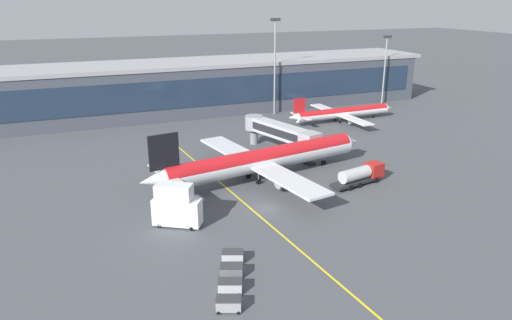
{
  "coord_description": "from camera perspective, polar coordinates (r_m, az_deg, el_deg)",
  "views": [
    {
      "loc": [
        -26.8,
        -61.66,
        31.0
      ],
      "look_at": [
        2.41,
        9.76,
        4.5
      ],
      "focal_mm": 33.42,
      "sensor_mm": 36.0,
      "label": 1
    }
  ],
  "objects": [
    {
      "name": "baggage_cart_0",
      "position": [
        51.78,
        -3.3,
        -16.78
      ],
      "size": [
        3.03,
        2.42,
        1.48
      ],
      "color": "gray",
      "rests_on": "ground_plane"
    },
    {
      "name": "jet_bridge",
      "position": [
        98.82,
        2.69,
        3.5
      ],
      "size": [
        9.03,
        20.75,
        6.39
      ],
      "color": "#B2B7BC",
      "rests_on": "ground_plane"
    },
    {
      "name": "ground_plane",
      "position": [
        74.03,
        1.14,
        -5.8
      ],
      "size": [
        700.0,
        700.0,
        0.0
      ],
      "primitive_type": "plane",
      "color": "#47494F"
    },
    {
      "name": "apron_lead_in_line",
      "position": [
        74.94,
        -1.05,
        -5.48
      ],
      "size": [
        6.73,
        79.76,
        0.01
      ],
      "primitive_type": "cube",
      "rotation": [
        0.0,
        0.0,
        0.08
      ],
      "color": "yellow",
      "rests_on": "ground_plane"
    },
    {
      "name": "apron_light_mast_1",
      "position": [
        131.13,
        2.28,
        11.88
      ],
      "size": [
        2.8,
        0.5,
        25.74
      ],
      "color": "gray",
      "rests_on": "ground_plane"
    },
    {
      "name": "terminal_building",
      "position": [
        133.12,
        -16.82,
        7.8
      ],
      "size": [
        184.53,
        21.34,
        14.1
      ],
      "color": "#424751",
      "rests_on": "ground_plane"
    },
    {
      "name": "fuel_tanker",
      "position": [
        84.7,
        12.43,
        -1.72
      ],
      "size": [
        11.08,
        4.74,
        3.25
      ],
      "color": "#232326",
      "rests_on": "ground_plane"
    },
    {
      "name": "catering_lift",
      "position": [
        68.36,
        -9.52,
        -5.44
      ],
      "size": [
        7.07,
        5.78,
        6.3
      ],
      "color": "white",
      "rests_on": "ground_plane"
    },
    {
      "name": "commuter_jet_far",
      "position": [
        126.71,
        10.31,
        5.6
      ],
      "size": [
        31.76,
        25.35,
        7.23
      ],
      "color": "white",
      "rests_on": "ground_plane"
    },
    {
      "name": "main_airliner",
      "position": [
        84.32,
        0.83,
        0.06
      ],
      "size": [
        45.12,
        36.16,
        11.13
      ],
      "color": "silver",
      "rests_on": "ground_plane"
    },
    {
      "name": "baggage_cart_1",
      "position": [
        54.41,
        -3.12,
        -14.81
      ],
      "size": [
        3.03,
        2.42,
        1.48
      ],
      "color": "#B2B7BC",
      "rests_on": "ground_plane"
    },
    {
      "name": "baggage_cart_3",
      "position": [
        59.83,
        -2.82,
        -11.41
      ],
      "size": [
        3.03,
        2.42,
        1.48
      ],
      "color": "#B2B7BC",
      "rests_on": "ground_plane"
    },
    {
      "name": "apron_light_mast_2",
      "position": [
        150.02,
        15.19,
        11.06
      ],
      "size": [
        2.8,
        0.5,
        20.32
      ],
      "color": "gray",
      "rests_on": "ground_plane"
    },
    {
      "name": "baggage_cart_2",
      "position": [
        57.09,
        -2.96,
        -13.03
      ],
      "size": [
        3.03,
        2.42,
        1.48
      ],
      "color": "#595B60",
      "rests_on": "ground_plane"
    }
  ]
}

